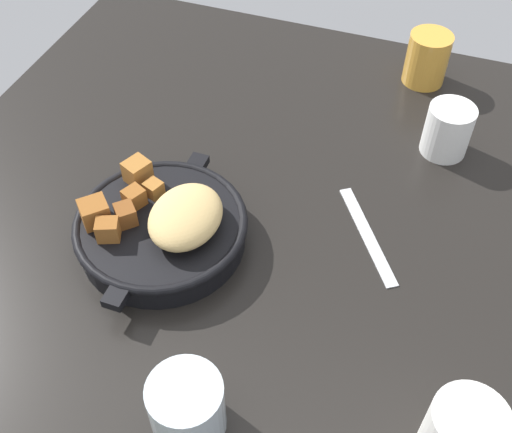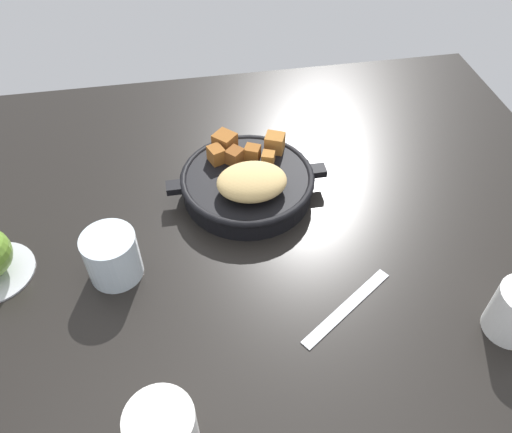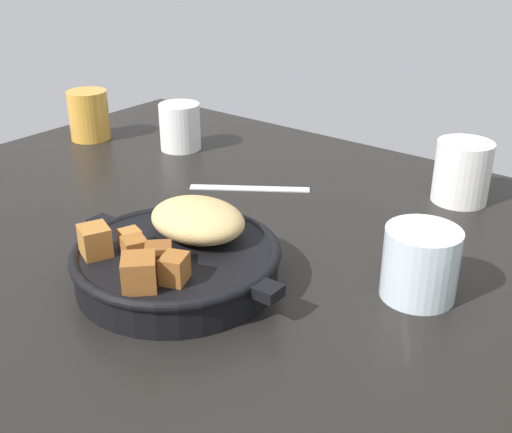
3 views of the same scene
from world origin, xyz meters
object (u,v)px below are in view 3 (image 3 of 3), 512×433
object	(u,v)px
cast_iron_skillet	(178,256)
juice_glass_amber	(89,115)
water_glass_short	(420,263)
ceramic_mug_white	(462,172)
butter_knife	(250,188)
white_creamer_pitcher	(180,127)

from	to	relation	value
cast_iron_skillet	juice_glass_amber	bearing A→B (deg)	151.12
water_glass_short	ceramic_mug_white	size ratio (longest dim) A/B	0.91
cast_iron_skillet	butter_knife	xyz separation A→B (cm)	(-9.72, 24.29, -2.76)
cast_iron_skillet	ceramic_mug_white	world-z (taller)	ceramic_mug_white
ceramic_mug_white	butter_knife	bearing A→B (deg)	-150.23
cast_iron_skillet	water_glass_short	world-z (taller)	cast_iron_skillet
cast_iron_skillet	white_creamer_pitcher	bearing A→B (deg)	133.73
white_creamer_pitcher	ceramic_mug_white	bearing A→B (deg)	9.68
water_glass_short	cast_iron_skillet	bearing A→B (deg)	-149.02
butter_knife	water_glass_short	size ratio (longest dim) A/B	2.24
cast_iron_skillet	ceramic_mug_white	size ratio (longest dim) A/B	3.13
cast_iron_skillet	juice_glass_amber	xyz separation A→B (cm)	(-45.78, 25.25, 1.25)
cast_iron_skillet	water_glass_short	bearing A→B (deg)	30.98
cast_iron_skillet	butter_knife	size ratio (longest dim) A/B	1.54
cast_iron_skillet	juice_glass_amber	distance (cm)	52.30
butter_knife	juice_glass_amber	xyz separation A→B (cm)	(-36.07, 0.96, 4.02)
water_glass_short	white_creamer_pitcher	bearing A→B (deg)	160.31
butter_knife	juice_glass_amber	bearing A→B (deg)	144.48
cast_iron_skillet	white_creamer_pitcher	size ratio (longest dim) A/B	3.44
cast_iron_skillet	water_glass_short	distance (cm)	24.78
butter_knife	white_creamer_pitcher	world-z (taller)	white_creamer_pitcher
white_creamer_pitcher	juice_glass_amber	bearing A→B (deg)	-160.64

